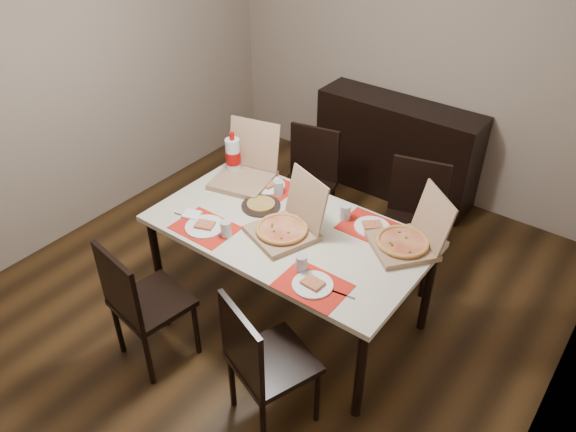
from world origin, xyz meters
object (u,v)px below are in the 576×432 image
object	(u,v)px
dining_table	(288,237)
soda_bottle	(233,156)
sideboard	(396,149)
chair_far_right	(412,217)
chair_far_left	(309,179)
dip_bowl	(313,216)
chair_near_right	(262,360)
pizza_box_center	(286,226)
chair_near_left	(141,301)

from	to	relation	value
dining_table	soda_bottle	distance (m)	0.84
sideboard	chair_far_right	xyz separation A→B (m)	(0.65, -0.98, 0.06)
sideboard	chair_far_left	xyz separation A→B (m)	(-0.28, -1.01, 0.06)
dining_table	dip_bowl	size ratio (longest dim) A/B	14.15
sideboard	soda_bottle	xyz separation A→B (m)	(-0.56, -1.59, 0.44)
dining_table	chair_far_left	world-z (taller)	chair_far_left
chair_far_right	dip_bowl	world-z (taller)	chair_far_right
chair_near_right	dip_bowl	distance (m)	1.08
chair_near_right	dip_bowl	bearing A→B (deg)	109.52
pizza_box_center	sideboard	bearing A→B (deg)	96.15
chair_far_right	dip_bowl	xyz separation A→B (m)	(-0.39, -0.73, 0.25)
chair_near_left	chair_far_right	world-z (taller)	same
chair_near_right	chair_far_left	distance (m)	1.91
chair_near_left	pizza_box_center	xyz separation A→B (m)	(0.49, 0.83, 0.30)
sideboard	chair_near_left	bearing A→B (deg)	-95.80
dining_table	chair_near_left	distance (m)	1.01
pizza_box_center	dip_bowl	world-z (taller)	pizza_box_center
chair_near_left	dip_bowl	xyz separation A→B (m)	(0.53, 1.08, 0.25)
sideboard	chair_near_right	world-z (taller)	chair_near_right
chair_far_right	pizza_box_center	world-z (taller)	pizza_box_center
pizza_box_center	dip_bowl	distance (m)	0.25
sideboard	chair_far_left	bearing A→B (deg)	-105.42
dining_table	chair_near_right	xyz separation A→B (m)	(0.42, -0.79, -0.17)
dining_table	chair_far_right	xyz separation A→B (m)	(0.46, 0.93, -0.17)
dining_table	chair_near_right	size ratio (longest dim) A/B	1.94
pizza_box_center	dip_bowl	xyz separation A→B (m)	(0.04, 0.25, -0.04)
dip_bowl	pizza_box_center	bearing A→B (deg)	-99.27
pizza_box_center	chair_far_left	bearing A→B (deg)	117.13
dining_table	soda_bottle	world-z (taller)	soda_bottle
dining_table	chair_near_right	world-z (taller)	chair_near_right
dining_table	chair_far_right	size ratio (longest dim) A/B	1.94
dining_table	chair_far_right	world-z (taller)	chair_far_right
chair_near_left	chair_near_right	size ratio (longest dim) A/B	1.00
pizza_box_center	chair_near_right	bearing A→B (deg)	-62.19
pizza_box_center	chair_near_left	bearing A→B (deg)	-120.76
dip_bowl	soda_bottle	distance (m)	0.83
soda_bottle	sideboard	bearing A→B (deg)	70.56
sideboard	chair_near_left	xyz separation A→B (m)	(-0.28, -2.79, 0.06)
soda_bottle	chair_near_left	bearing A→B (deg)	-77.05
sideboard	dip_bowl	bearing A→B (deg)	-81.64
chair_far_left	pizza_box_center	xyz separation A→B (m)	(0.49, -0.95, 0.30)
dining_table	chair_near_left	size ratio (longest dim) A/B	1.94
sideboard	pizza_box_center	distance (m)	2.00
chair_near_left	chair_near_right	distance (m)	0.89
pizza_box_center	dip_bowl	bearing A→B (deg)	80.73
dining_table	pizza_box_center	size ratio (longest dim) A/B	3.48
chair_far_right	sideboard	bearing A→B (deg)	123.43
soda_bottle	dip_bowl	bearing A→B (deg)	-8.75
dip_bowl	chair_far_right	bearing A→B (deg)	61.75
dining_table	pizza_box_center	xyz separation A→B (m)	(0.02, -0.05, 0.12)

